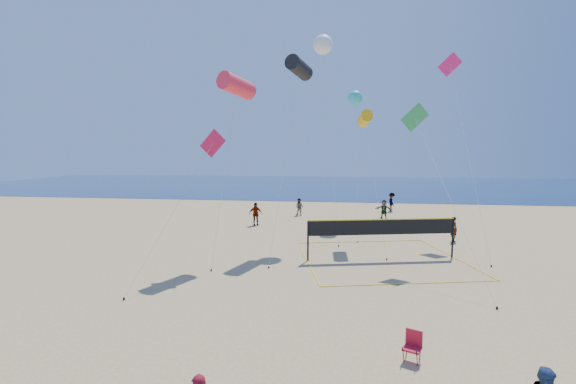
# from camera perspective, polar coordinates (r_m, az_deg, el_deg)

# --- Properties ---
(ground) EXTENTS (120.00, 120.00, 0.00)m
(ground) POSITION_cam_1_polar(r_m,az_deg,el_deg) (11.34, 5.16, -26.07)
(ground) COLOR tan
(ground) RESTS_ON ground
(ocean) EXTENTS (140.00, 50.00, 0.03)m
(ocean) POSITION_cam_1_polar(r_m,az_deg,el_deg) (71.87, 7.58, 1.02)
(ocean) COLOR navy
(ocean) RESTS_ON ground
(far_person_0) EXTENTS (1.21, 0.83, 1.90)m
(far_person_0) POSITION_cam_1_polar(r_m,az_deg,el_deg) (31.94, -4.84, -3.26)
(far_person_0) COLOR gray
(far_person_0) RESTS_ON ground
(far_person_1) EXTENTS (1.66, 0.89, 1.70)m
(far_person_1) POSITION_cam_1_polar(r_m,az_deg,el_deg) (36.16, 14.02, -2.51)
(far_person_1) COLOR gray
(far_person_1) RESTS_ON ground
(far_person_2) EXTENTS (0.53, 0.69, 1.70)m
(far_person_2) POSITION_cam_1_polar(r_m,az_deg,el_deg) (28.32, 23.37, -5.10)
(far_person_2) COLOR gray
(far_person_2) RESTS_ON ground
(far_person_3) EXTENTS (0.92, 0.79, 1.64)m
(far_person_3) POSITION_cam_1_polar(r_m,az_deg,el_deg) (36.84, 1.72, -2.23)
(far_person_3) COLOR gray
(far_person_3) RESTS_ON ground
(far_person_4) EXTENTS (0.84, 1.31, 1.93)m
(far_person_4) POSITION_cam_1_polar(r_m,az_deg,el_deg) (40.72, 15.12, -1.46)
(far_person_4) COLOR gray
(far_person_4) RESTS_ON ground
(camp_chair) EXTENTS (0.62, 0.71, 0.98)m
(camp_chair) POSITION_cam_1_polar(r_m,az_deg,el_deg) (12.45, 18.01, -20.65)
(camp_chair) COLOR red
(camp_chair) RESTS_ON ground
(volleyball_net) EXTENTS (10.29, 10.18, 2.29)m
(volleyball_net) POSITION_cam_1_polar(r_m,az_deg,el_deg) (22.37, 13.72, -5.75)
(volleyball_net) COLOR black
(volleyball_net) RESTS_ON ground
(kite_0) EXTENTS (1.93, 4.78, 10.44)m
(kite_0) POSITION_cam_1_polar(r_m,az_deg,el_deg) (22.82, -7.59, 15.30)
(kite_0) COLOR #FF2E42
(kite_0) RESTS_ON ground
(kite_1) EXTENTS (1.73, 7.80, 12.17)m
(kite_1) POSITION_cam_1_polar(r_m,az_deg,el_deg) (26.36, 1.65, 17.89)
(kite_1) COLOR black
(kite_1) RESTS_ON ground
(kite_2) EXTENTS (1.60, 6.14, 8.81)m
(kite_2) POSITION_cam_1_polar(r_m,az_deg,el_deg) (26.83, 11.34, 10.60)
(kite_2) COLOR yellow
(kite_2) RESTS_ON ground
(kite_3) EXTENTS (2.82, 5.66, 7.24)m
(kite_3) POSITION_cam_1_polar(r_m,az_deg,el_deg) (20.43, -11.69, 6.02)
(kite_3) COLOR #D71849
(kite_3) RESTS_ON ground
(kite_4) EXTENTS (2.86, 7.37, 8.76)m
(kite_4) POSITION_cam_1_polar(r_m,az_deg,el_deg) (22.36, 18.74, 9.35)
(kite_4) COLOR green
(kite_4) RESTS_ON ground
(kite_5) EXTENTS (1.71, 9.01, 13.17)m
(kite_5) POSITION_cam_1_polar(r_m,az_deg,el_deg) (30.74, 23.12, 15.72)
(kite_5) COLOR #F82173
(kite_5) RESTS_ON ground
(kite_6) EXTENTS (2.18, 4.71, 14.29)m
(kite_6) POSITION_cam_1_polar(r_m,az_deg,el_deg) (29.26, 5.20, 20.89)
(kite_6) COLOR white
(kite_6) RESTS_ON ground
(kite_7) EXTENTS (1.40, 8.31, 11.18)m
(kite_7) POSITION_cam_1_polar(r_m,az_deg,el_deg) (33.59, 9.91, 13.57)
(kite_7) COLOR #31C7C7
(kite_7) RESTS_ON ground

